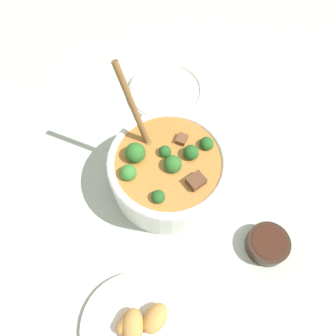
{
  "coord_description": "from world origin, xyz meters",
  "views": [
    {
      "loc": [
        0.24,
        -0.19,
        0.66
      ],
      "look_at": [
        0.0,
        0.0,
        0.07
      ],
      "focal_mm": 35.0,
      "sensor_mm": 36.0,
      "label": 1
    }
  ],
  "objects": [
    {
      "name": "ground_plane",
      "position": [
        0.0,
        0.0,
        0.0
      ],
      "size": [
        4.0,
        4.0,
        0.0
      ],
      "primitive_type": "plane",
      "color": "#ADBCAD"
    },
    {
      "name": "stew_bowl",
      "position": [
        -0.0,
        -0.0,
        0.06
      ],
      "size": [
        0.26,
        0.24,
        0.27
      ],
      "color": "white",
      "rests_on": "ground_plane"
    },
    {
      "name": "food_plate",
      "position": [
        0.19,
        -0.22,
        0.01
      ],
      "size": [
        0.19,
        0.19,
        0.05
      ],
      "color": "silver",
      "rests_on": "ground_plane"
    },
    {
      "name": "empty_plate",
      "position": [
        -0.2,
        0.15,
        0.01
      ],
      "size": [
        0.19,
        0.19,
        0.02
      ],
      "color": "silver",
      "rests_on": "ground_plane"
    },
    {
      "name": "condiment_bowl",
      "position": [
        0.23,
        0.07,
        0.02
      ],
      "size": [
        0.08,
        0.08,
        0.03
      ],
      "color": "black",
      "rests_on": "ground_plane"
    }
  ]
}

